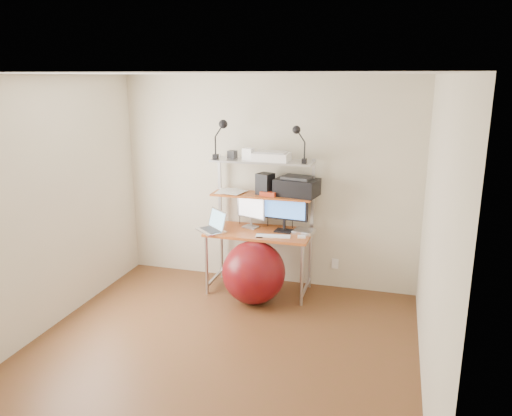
{
  "coord_description": "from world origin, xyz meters",
  "views": [
    {
      "loc": [
        1.47,
        -3.87,
        2.48
      ],
      "look_at": [
        0.04,
        1.15,
        1.1
      ],
      "focal_mm": 35.0,
      "sensor_mm": 36.0,
      "label": 1
    }
  ],
  "objects_px": {
    "monitor_silver": "(251,209)",
    "printer": "(297,186)",
    "exercise_ball": "(254,272)",
    "monitor_black": "(285,208)",
    "laptop": "(214,226)"
  },
  "relations": [
    {
      "from": "laptop",
      "to": "exercise_ball",
      "type": "bearing_deg",
      "value": 21.52
    },
    {
      "from": "printer",
      "to": "exercise_ball",
      "type": "bearing_deg",
      "value": -116.85
    },
    {
      "from": "laptop",
      "to": "exercise_ball",
      "type": "height_order",
      "value": "laptop"
    },
    {
      "from": "monitor_black",
      "to": "laptop",
      "type": "relative_size",
      "value": 1.25
    },
    {
      "from": "laptop",
      "to": "printer",
      "type": "xyz_separation_m",
      "value": [
        0.91,
        0.3,
        0.47
      ]
    },
    {
      "from": "monitor_silver",
      "to": "exercise_ball",
      "type": "xyz_separation_m",
      "value": [
        0.16,
        -0.45,
        -0.61
      ]
    },
    {
      "from": "laptop",
      "to": "monitor_silver",
      "type": "bearing_deg",
      "value": 75.59
    },
    {
      "from": "monitor_silver",
      "to": "laptop",
      "type": "relative_size",
      "value": 0.97
    },
    {
      "from": "printer",
      "to": "monitor_black",
      "type": "bearing_deg",
      "value": -132.97
    },
    {
      "from": "monitor_black",
      "to": "printer",
      "type": "xyz_separation_m",
      "value": [
        0.12,
        0.09,
        0.24
      ]
    },
    {
      "from": "monitor_black",
      "to": "monitor_silver",
      "type": "bearing_deg",
      "value": 179.76
    },
    {
      "from": "monitor_silver",
      "to": "printer",
      "type": "bearing_deg",
      "value": 23.27
    },
    {
      "from": "laptop",
      "to": "exercise_ball",
      "type": "xyz_separation_m",
      "value": [
        0.54,
        -0.19,
        -0.44
      ]
    },
    {
      "from": "laptop",
      "to": "exercise_ball",
      "type": "distance_m",
      "value": 0.72
    },
    {
      "from": "monitor_silver",
      "to": "laptop",
      "type": "distance_m",
      "value": 0.48
    }
  ]
}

